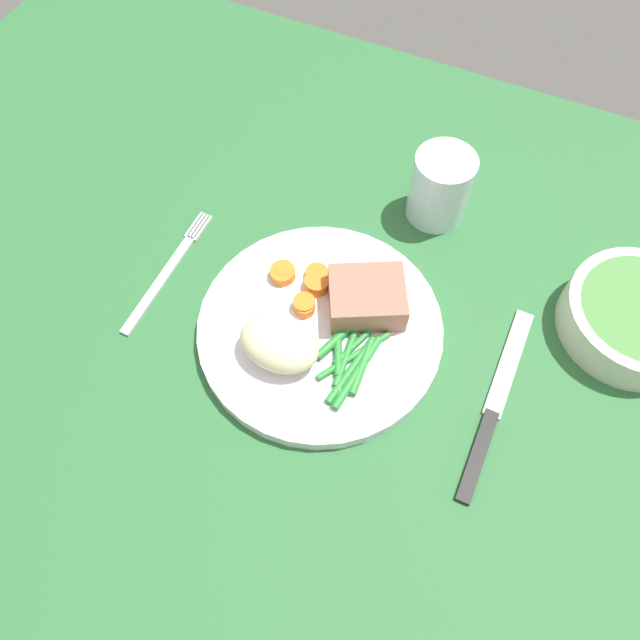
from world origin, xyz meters
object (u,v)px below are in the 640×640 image
(fork, at_px, (167,272))
(water_glass, at_px, (439,191))
(knife, at_px, (494,405))
(salad_bowl, at_px, (636,317))
(dinner_plate, at_px, (320,329))
(meat_portion, at_px, (367,298))

(fork, height_order, water_glass, water_glass)
(knife, bearing_deg, salad_bowl, 55.09)
(dinner_plate, bearing_deg, salad_bowl, 25.61)
(dinner_plate, xyz_separation_m, water_glass, (0.05, 0.19, 0.03))
(dinner_plate, relative_size, salad_bowl, 1.71)
(water_glass, distance_m, salad_bowl, 0.23)
(dinner_plate, xyz_separation_m, fork, (-0.18, -0.00, -0.01))
(meat_portion, bearing_deg, water_glass, 82.67)
(dinner_plate, xyz_separation_m, salad_bowl, (0.28, 0.13, 0.01))
(dinner_plate, distance_m, salad_bowl, 0.31)
(meat_portion, bearing_deg, dinner_plate, -130.60)
(water_glass, bearing_deg, fork, -139.41)
(salad_bowl, bearing_deg, knife, -125.43)
(meat_portion, height_order, salad_bowl, meat_portion)
(dinner_plate, bearing_deg, meat_portion, 49.40)
(dinner_plate, relative_size, knife, 1.17)
(meat_portion, xyz_separation_m, knife, (0.15, -0.04, -0.03))
(fork, height_order, knife, knife)
(meat_portion, height_order, water_glass, water_glass)
(water_glass, height_order, salad_bowl, water_glass)
(dinner_plate, xyz_separation_m, meat_portion, (0.03, 0.04, 0.02))
(meat_portion, height_order, fork, meat_portion)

